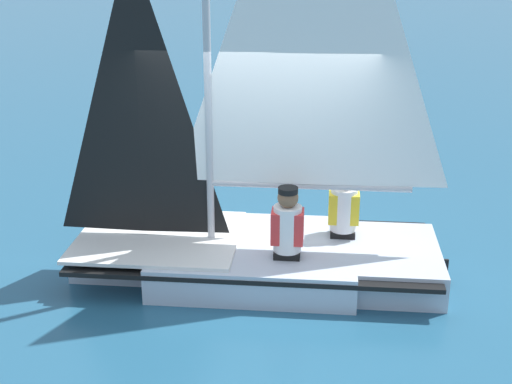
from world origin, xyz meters
name	(u,v)px	position (x,y,z in m)	size (l,w,h in m)	color
ground_plane	(256,273)	(0.00, 0.00, 0.00)	(260.00, 260.00, 0.00)	#235675
sailboat_main	(259,214)	(-0.04, 0.00, 0.72)	(4.20, 2.18, 5.31)	#B2BCCC
sailor_helm	(287,235)	(-0.32, 0.37, 0.63)	(0.37, 0.33, 1.16)	black
sailor_crew	(343,215)	(-0.99, -0.16, 0.63)	(0.37, 0.33, 1.16)	black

